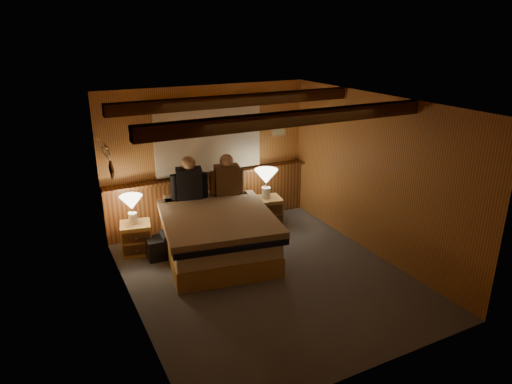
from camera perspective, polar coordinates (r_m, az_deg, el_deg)
floor at (r=6.47m, az=1.29°, el=-10.46°), size 4.20×4.20×0.00m
ceiling at (r=5.65m, az=1.48°, el=11.06°), size 4.20×4.20×0.00m
wall_back at (r=7.78m, az=-6.01°, el=4.35°), size 3.60×0.00×3.60m
wall_left at (r=5.39m, az=-15.73°, el=-3.42°), size 0.00×4.20×4.20m
wall_right at (r=6.95m, az=14.56°, el=1.92°), size 0.00×4.20×4.20m
wall_front at (r=4.39m, az=14.68°, el=-8.90°), size 3.60×0.00×3.60m
wainscot at (r=7.94m, az=-5.66°, el=-0.74°), size 3.60×0.23×0.94m
curtain_window at (r=7.63m, az=-5.90°, el=6.55°), size 2.18×0.09×1.11m
ceiling_beams at (r=5.80m, az=0.75°, el=10.39°), size 3.60×1.65×0.16m
coat_rail at (r=6.74m, az=-18.26°, el=5.16°), size 0.05×0.55×0.24m
framed_print at (r=8.24m, az=2.82°, el=7.81°), size 0.30×0.04×0.25m
bed at (r=6.91m, az=-4.93°, el=-5.06°), size 1.87×2.26×0.69m
nightstand_left at (r=7.21m, az=-14.73°, el=-5.62°), size 0.52×0.48×0.49m
nightstand_right at (r=7.95m, az=1.45°, el=-2.44°), size 0.52×0.48×0.50m
lamp_left at (r=7.01m, az=-15.30°, el=-1.48°), size 0.34×0.34×0.44m
lamp_right at (r=7.72m, az=1.28°, el=1.73°), size 0.39×0.39×0.52m
person_left at (r=7.30m, az=-8.36°, el=1.35°), size 0.58×0.33×0.72m
person_right at (r=7.42m, az=-3.66°, el=1.79°), size 0.57×0.30×0.70m
duffel_bag at (r=7.04m, az=-11.37°, el=-6.67°), size 0.54×0.33×0.38m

